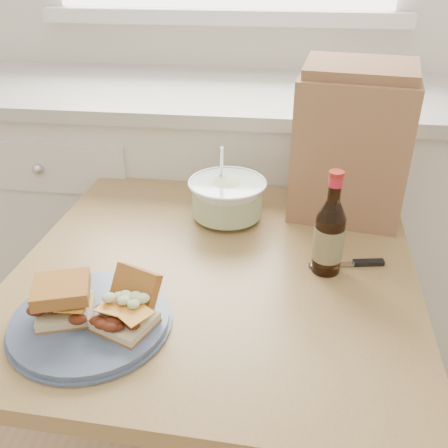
# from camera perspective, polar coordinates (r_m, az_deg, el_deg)

# --- Properties ---
(cabinet_run) EXTENTS (2.50, 0.64, 0.94)m
(cabinet_run) POSITION_cam_1_polar(r_m,az_deg,el_deg) (1.89, -1.15, 1.57)
(cabinet_run) COLOR silver
(cabinet_run) RESTS_ON ground
(dining_table) EXTENTS (0.91, 0.91, 0.73)m
(dining_table) POSITION_cam_1_polar(r_m,az_deg,el_deg) (1.18, -0.92, -9.16)
(dining_table) COLOR #A67F4E
(dining_table) RESTS_ON ground
(plate) EXTENTS (0.30, 0.30, 0.02)m
(plate) POSITION_cam_1_polar(r_m,az_deg,el_deg) (0.99, -15.01, -10.69)
(plate) COLOR #4A5977
(plate) RESTS_ON dining_table
(sandwich_left) EXTENTS (0.12, 0.12, 0.07)m
(sandwich_left) POSITION_cam_1_polar(r_m,az_deg,el_deg) (0.98, -17.90, -8.19)
(sandwich_left) COLOR beige
(sandwich_left) RESTS_ON plate
(sandwich_right) EXTENTS (0.12, 0.16, 0.08)m
(sandwich_right) POSITION_cam_1_polar(r_m,az_deg,el_deg) (0.94, -10.90, -9.27)
(sandwich_right) COLOR beige
(sandwich_right) RESTS_ON plate
(coleslaw_bowl) EXTENTS (0.20, 0.20, 0.20)m
(coleslaw_bowl) POSITION_cam_1_polar(r_m,az_deg,el_deg) (1.28, 0.37, 2.76)
(coleslaw_bowl) COLOR white
(coleslaw_bowl) RESTS_ON dining_table
(beer_bottle) EXTENTS (0.07, 0.07, 0.24)m
(beer_bottle) POSITION_cam_1_polar(r_m,az_deg,el_deg) (1.08, 11.93, -1.27)
(beer_bottle) COLOR black
(beer_bottle) RESTS_ON dining_table
(knife) EXTENTS (0.17, 0.04, 0.01)m
(knife) POSITION_cam_1_polar(r_m,az_deg,el_deg) (1.16, 15.17, -4.32)
(knife) COLOR silver
(knife) RESTS_ON dining_table
(paper_bag) EXTENTS (0.30, 0.22, 0.36)m
(paper_bag) POSITION_cam_1_polar(r_m,az_deg,el_deg) (1.29, 14.25, 8.19)
(paper_bag) COLOR #A87351
(paper_bag) RESTS_ON dining_table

